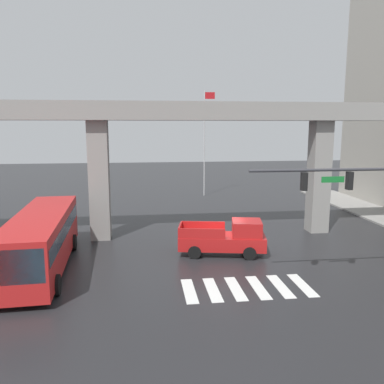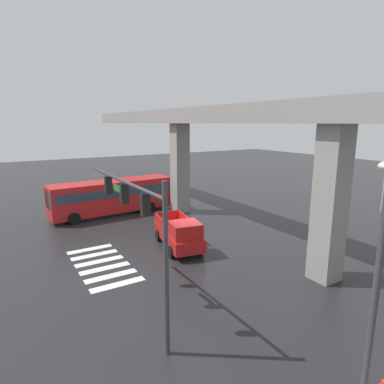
{
  "view_description": "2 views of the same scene",
  "coord_description": "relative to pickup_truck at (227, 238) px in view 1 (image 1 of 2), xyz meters",
  "views": [
    {
      "loc": [
        -4.78,
        -23.18,
        7.6
      ],
      "look_at": [
        -1.51,
        3.06,
        3.16
      ],
      "focal_mm": 37.03,
      "sensor_mm": 36.0,
      "label": 1
    },
    {
      "loc": [
        17.6,
        -10.53,
        7.98
      ],
      "look_at": [
        -1.74,
        1.2,
        3.18
      ],
      "focal_mm": 30.54,
      "sensor_mm": 36.0,
      "label": 2
    }
  ],
  "objects": [
    {
      "name": "city_bus",
      "position": [
        -10.33,
        -1.03,
        0.73
      ],
      "size": [
        3.2,
        10.92,
        2.99
      ],
      "color": "red",
      "rests_on": "ground"
    },
    {
      "name": "pickup_truck",
      "position": [
        0.0,
        0.0,
        0.0
      ],
      "size": [
        5.37,
        2.83,
        2.08
      ],
      "color": "red",
      "rests_on": "ground"
    },
    {
      "name": "crosswalk_stripes",
      "position": [
        -0.1,
        -5.03,
        -0.98
      ],
      "size": [
        6.05,
        2.8,
        0.01
      ],
      "color": "silver",
      "rests_on": "ground"
    },
    {
      "name": "elevated_overpass",
      "position": [
        -0.1,
        4.4,
        6.86
      ],
      "size": [
        53.7,
        2.32,
        9.15
      ],
      "color": "gray",
      "rests_on": "ground"
    },
    {
      "name": "traffic_signal_mast",
      "position": [
        5.76,
        -5.17,
        3.56
      ],
      "size": [
        8.69,
        0.32,
        6.2
      ],
      "color": "#38383D",
      "rests_on": "ground"
    },
    {
      "name": "ground_plane",
      "position": [
        -0.1,
        0.87,
        -0.99
      ],
      "size": [
        120.0,
        120.0,
        0.0
      ],
      "primitive_type": "plane",
      "color": "#232326"
    },
    {
      "name": "flagpole",
      "position": [
        1.84,
        20.18,
        5.46
      ],
      "size": [
        1.16,
        0.12,
        11.25
      ],
      "color": "silver",
      "rests_on": "ground"
    }
  ]
}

